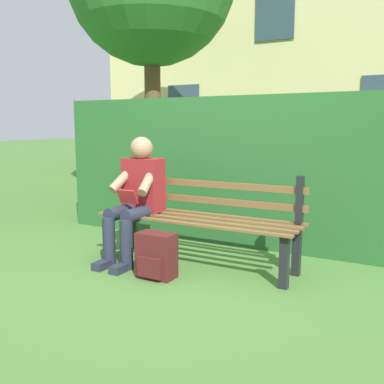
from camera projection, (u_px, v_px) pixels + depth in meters
ground at (197, 265)px, 4.08m from camera, size 60.00×60.00×0.00m
park_bench at (201, 219)px, 4.07m from camera, size 1.92×0.51×0.87m
person_seated at (136, 195)px, 4.18m from camera, size 0.44×0.73×1.18m
hedge_backdrop at (275, 168)px, 4.73m from camera, size 5.10×0.73×1.66m
building_facade at (293, 56)px, 11.20m from camera, size 9.49×3.04×6.12m
backpack at (156, 256)px, 3.72m from camera, size 0.33×0.26×0.39m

